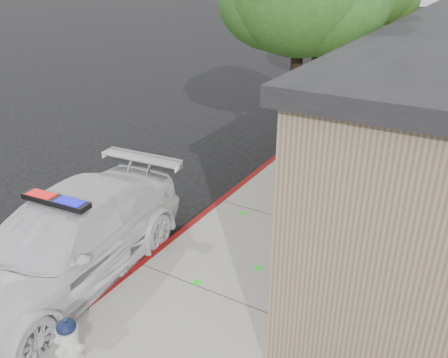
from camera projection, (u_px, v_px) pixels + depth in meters
ground at (138, 269)px, 9.03m from camera, size 120.00×120.00×0.00m
sidewalk at (279, 220)px, 10.60m from camera, size 3.20×60.00×0.15m
red_curb at (221, 203)px, 11.31m from camera, size 0.14×60.00×0.16m
police_car at (63, 243)px, 8.43m from camera, size 2.75×5.71×1.73m
fire_hydrant at (69, 342)px, 6.60m from camera, size 0.46×0.40×0.79m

